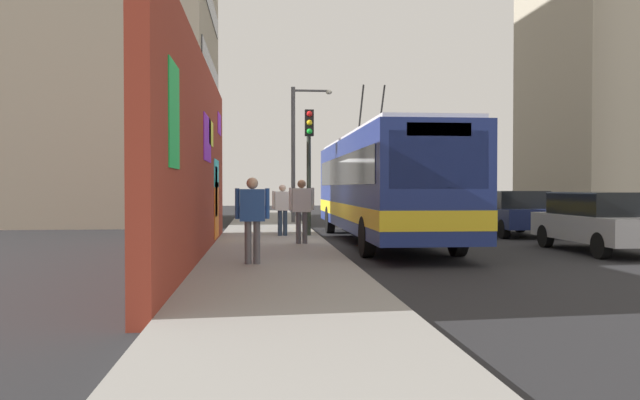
{
  "coord_description": "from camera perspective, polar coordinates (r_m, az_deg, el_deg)",
  "views": [
    {
      "loc": [
        -18.53,
        1.93,
        1.71
      ],
      "look_at": [
        1.47,
        0.02,
        1.3
      ],
      "focal_mm": 35.42,
      "sensor_mm": 36.0,
      "label": 1
    }
  ],
  "objects": [
    {
      "name": "traffic_light",
      "position": [
        20.35,
        -1.0,
        4.5
      ],
      "size": [
        0.49,
        0.28,
        4.07
      ],
      "color": "#2D382D",
      "rests_on": "sidewalk_slab"
    },
    {
      "name": "street_lamp",
      "position": [
        28.12,
        -1.98,
        5.1
      ],
      "size": [
        0.44,
        1.83,
        6.0
      ],
      "color": "#4C4C51",
      "rests_on": "sidewalk_slab"
    },
    {
      "name": "city_bus",
      "position": [
        19.55,
        5.54,
        1.51
      ],
      "size": [
        12.69,
        2.55,
        5.07
      ],
      "color": "navy",
      "rests_on": "ground_plane"
    },
    {
      "name": "parked_car_navy",
      "position": [
        23.4,
        16.98,
        -1.03
      ],
      "size": [
        4.15,
        1.95,
        1.58
      ],
      "color": "navy",
      "rests_on": "ground_plane"
    },
    {
      "name": "ground_plane",
      "position": [
        18.71,
        0.48,
        -4.08
      ],
      "size": [
        80.0,
        80.0,
        0.0
      ],
      "primitive_type": "plane",
      "color": "#232326"
    },
    {
      "name": "sidewalk_slab",
      "position": [
        18.61,
        -4.44,
        -3.88
      ],
      "size": [
        48.0,
        3.2,
        0.15
      ],
      "primitive_type": "cube",
      "color": "gray",
      "rests_on": "ground_plane"
    },
    {
      "name": "pedestrian_midblock",
      "position": [
        20.29,
        -3.41,
        -0.53
      ],
      "size": [
        0.22,
        0.66,
        1.64
      ],
      "color": "#2D3F59",
      "rests_on": "sidewalk_slab"
    },
    {
      "name": "building_far_left",
      "position": [
        33.95,
        -18.37,
        16.23
      ],
      "size": [
        11.7,
        9.71,
        21.13
      ],
      "color": "#9E937F",
      "rests_on": "ground_plane"
    },
    {
      "name": "graffiti_wall",
      "position": [
        14.72,
        -11.01,
        3.64
      ],
      "size": [
        14.18,
        0.32,
        4.7
      ],
      "color": "maroon",
      "rests_on": "ground_plane"
    },
    {
      "name": "pedestrian_near_wall",
      "position": [
        12.86,
        -6.13,
        -1.15
      ],
      "size": [
        0.24,
        0.7,
        1.76
      ],
      "color": "#595960",
      "rests_on": "sidewalk_slab"
    },
    {
      "name": "building_far_right",
      "position": [
        37.64,
        25.14,
        8.93
      ],
      "size": [
        9.07,
        7.58,
        13.72
      ],
      "color": "#9E937F",
      "rests_on": "ground_plane"
    },
    {
      "name": "parked_car_silver",
      "position": [
        18.12,
        24.09,
        -1.7
      ],
      "size": [
        4.45,
        1.92,
        1.58
      ],
      "color": "#B7B7BC",
      "rests_on": "ground_plane"
    },
    {
      "name": "pedestrian_at_curb",
      "position": [
        17.42,
        -1.67,
        -0.51
      ],
      "size": [
        0.24,
        0.7,
        1.77
      ],
      "color": "#595960",
      "rests_on": "sidewalk_slab"
    }
  ]
}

